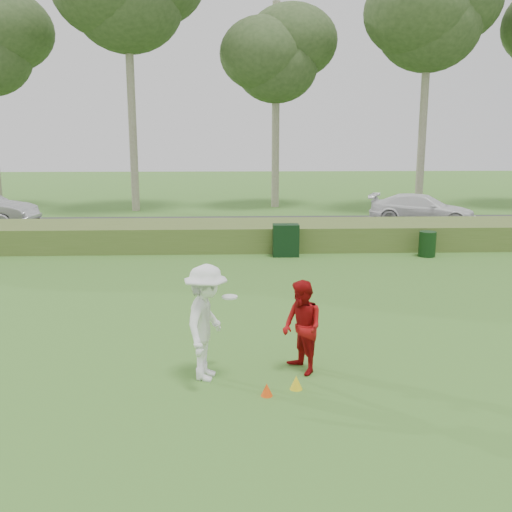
{
  "coord_description": "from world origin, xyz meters",
  "views": [
    {
      "loc": [
        -0.56,
        -9.35,
        4.1
      ],
      "look_at": [
        0.0,
        4.0,
        1.3
      ],
      "focal_mm": 40.0,
      "sensor_mm": 36.0,
      "label": 1
    }
  ],
  "objects_px": {
    "cone_orange": "(267,390)",
    "trash_bin": "(427,244)",
    "utility_cabinet": "(286,240)",
    "cone_yellow": "(296,382)",
    "player_white": "(206,322)",
    "car_right": "(422,209)",
    "player_red": "(302,327)"
  },
  "relations": [
    {
      "from": "cone_orange",
      "to": "trash_bin",
      "type": "relative_size",
      "value": 0.24
    },
    {
      "from": "cone_orange",
      "to": "trash_bin",
      "type": "xyz_separation_m",
      "value": [
        6.25,
        10.7,
        0.33
      ]
    },
    {
      "from": "utility_cabinet",
      "to": "cone_yellow",
      "type": "bearing_deg",
      "value": -93.64
    },
    {
      "from": "player_white",
      "to": "car_right",
      "type": "height_order",
      "value": "player_white"
    },
    {
      "from": "player_white",
      "to": "cone_yellow",
      "type": "xyz_separation_m",
      "value": [
        1.49,
        -0.52,
        -0.89
      ]
    },
    {
      "from": "utility_cabinet",
      "to": "player_red",
      "type": "bearing_deg",
      "value": -92.96
    },
    {
      "from": "trash_bin",
      "to": "cone_orange",
      "type": "bearing_deg",
      "value": -120.29
    },
    {
      "from": "player_red",
      "to": "cone_yellow",
      "type": "xyz_separation_m",
      "value": [
        -0.17,
        -0.71,
        -0.71
      ]
    },
    {
      "from": "utility_cabinet",
      "to": "car_right",
      "type": "height_order",
      "value": "car_right"
    },
    {
      "from": "trash_bin",
      "to": "car_right",
      "type": "height_order",
      "value": "car_right"
    },
    {
      "from": "player_red",
      "to": "cone_orange",
      "type": "xyz_separation_m",
      "value": [
        -0.67,
        -0.93,
        -0.72
      ]
    },
    {
      "from": "player_red",
      "to": "cone_orange",
      "type": "height_order",
      "value": "player_red"
    },
    {
      "from": "car_right",
      "to": "player_white",
      "type": "bearing_deg",
      "value": 174.27
    },
    {
      "from": "player_red",
      "to": "cone_yellow",
      "type": "height_order",
      "value": "player_red"
    },
    {
      "from": "trash_bin",
      "to": "car_right",
      "type": "relative_size",
      "value": 0.18
    },
    {
      "from": "trash_bin",
      "to": "utility_cabinet",
      "type": "bearing_deg",
      "value": 176.87
    },
    {
      "from": "trash_bin",
      "to": "cone_yellow",
      "type": "bearing_deg",
      "value": -118.77
    },
    {
      "from": "cone_orange",
      "to": "utility_cabinet",
      "type": "height_order",
      "value": "utility_cabinet"
    },
    {
      "from": "utility_cabinet",
      "to": "trash_bin",
      "type": "xyz_separation_m",
      "value": [
        4.92,
        -0.27,
        -0.12
      ]
    },
    {
      "from": "player_white",
      "to": "player_red",
      "type": "distance_m",
      "value": 1.68
    },
    {
      "from": "player_red",
      "to": "car_right",
      "type": "xyz_separation_m",
      "value": [
        7.68,
        16.74,
        -0.07
      ]
    },
    {
      "from": "player_red",
      "to": "cone_yellow",
      "type": "relative_size",
      "value": 7.09
    },
    {
      "from": "utility_cabinet",
      "to": "trash_bin",
      "type": "relative_size",
      "value": 1.28
    },
    {
      "from": "player_white",
      "to": "trash_bin",
      "type": "distance_m",
      "value": 12.32
    },
    {
      "from": "utility_cabinet",
      "to": "car_right",
      "type": "bearing_deg",
      "value": 44.38
    },
    {
      "from": "cone_orange",
      "to": "car_right",
      "type": "distance_m",
      "value": 19.56
    },
    {
      "from": "player_white",
      "to": "cone_yellow",
      "type": "distance_m",
      "value": 1.81
    },
    {
      "from": "player_white",
      "to": "utility_cabinet",
      "type": "relative_size",
      "value": 1.79
    },
    {
      "from": "player_white",
      "to": "car_right",
      "type": "relative_size",
      "value": 0.41
    },
    {
      "from": "player_red",
      "to": "car_right",
      "type": "height_order",
      "value": "player_red"
    },
    {
      "from": "cone_yellow",
      "to": "trash_bin",
      "type": "bearing_deg",
      "value": 61.23
    },
    {
      "from": "cone_orange",
      "to": "cone_yellow",
      "type": "height_order",
      "value": "cone_yellow"
    }
  ]
}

